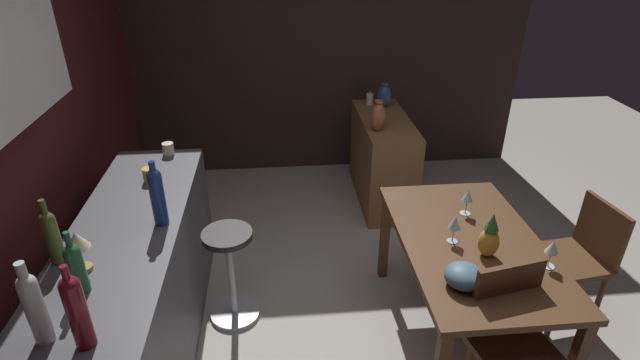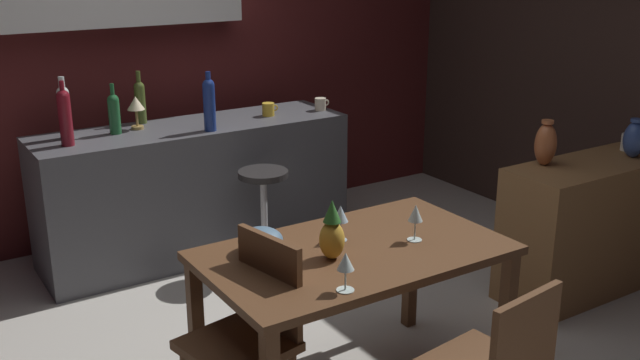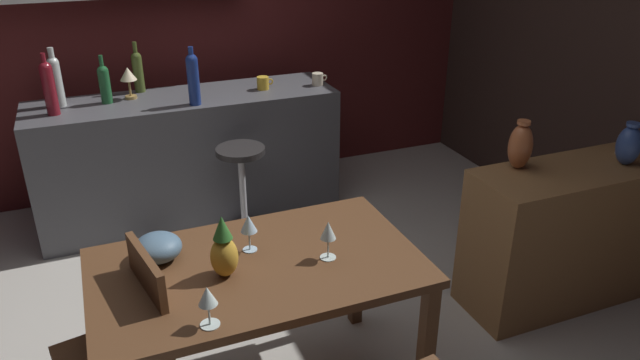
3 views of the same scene
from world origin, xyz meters
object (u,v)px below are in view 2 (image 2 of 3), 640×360
(counter_lamp, at_px, (136,106))
(wine_glass_left, at_px, (346,263))
(bar_stool, at_px, (264,217))
(pillar_candle_tall, at_px, (627,142))
(wine_bottle_cobalt, at_px, (209,102))
(cup_mustard, at_px, (268,109))
(chair_near_window, at_px, (250,332))
(pineapple_centerpiece, at_px, (332,234))
(wine_glass_right, at_px, (416,215))
(vase_ceramic_blue, at_px, (634,139))
(wine_bottle_olive, at_px, (140,100))
(vase_copper, at_px, (546,144))
(wine_glass_center, at_px, (340,215))
(wine_bottle_green, at_px, (114,112))
(sideboard_cabinet, at_px, (585,228))
(fruit_bowl, at_px, (261,241))
(cup_cream, at_px, (321,104))
(dining_table, at_px, (354,267))
(wine_bottle_clear, at_px, (64,110))
(wine_bottle_ruby, at_px, (65,115))

(counter_lamp, bearing_deg, wine_glass_left, -89.87)
(bar_stool, relative_size, pillar_candle_tall, 5.10)
(wine_bottle_cobalt, height_order, cup_mustard, wine_bottle_cobalt)
(chair_near_window, height_order, pineapple_centerpiece, pineapple_centerpiece)
(wine_glass_right, xyz_separation_m, vase_ceramic_blue, (1.82, 0.15, 0.07))
(bar_stool, height_order, pineapple_centerpiece, pineapple_centerpiece)
(cup_mustard, bearing_deg, wine_bottle_cobalt, -161.72)
(bar_stool, bearing_deg, wine_glass_right, -90.73)
(wine_bottle_olive, distance_m, vase_ceramic_blue, 3.14)
(cup_mustard, height_order, vase_copper, vase_copper)
(wine_glass_center, xyz_separation_m, wine_bottle_green, (-0.44, 1.90, 0.17))
(wine_bottle_cobalt, xyz_separation_m, counter_lamp, (-0.38, 0.30, -0.03))
(wine_glass_center, xyz_separation_m, wine_bottle_olive, (-0.20, 2.09, 0.19))
(sideboard_cabinet, xyz_separation_m, bar_stool, (-1.50, 1.32, -0.05))
(sideboard_cabinet, height_order, fruit_bowl, fruit_bowl)
(pineapple_centerpiece, xyz_separation_m, pillar_candle_tall, (2.35, 0.23, 0.02))
(counter_lamp, bearing_deg, pillar_candle_tall, -36.90)
(wine_glass_right, bearing_deg, pineapple_centerpiece, 174.96)
(vase_ceramic_blue, bearing_deg, cup_cream, 120.67)
(dining_table, bearing_deg, chair_near_window, -176.16)
(dining_table, distance_m, cup_cream, 2.18)
(wine_bottle_clear, height_order, cup_mustard, wine_bottle_clear)
(sideboard_cabinet, relative_size, chair_near_window, 1.21)
(chair_near_window, height_order, vase_copper, vase_copper)
(wine_glass_right, bearing_deg, cup_cream, 69.35)
(counter_lamp, relative_size, vase_ceramic_blue, 0.91)
(wine_bottle_green, bearing_deg, wine_glass_right, -70.82)
(bar_stool, height_order, vase_ceramic_blue, vase_ceramic_blue)
(dining_table, relative_size, vase_ceramic_blue, 5.76)
(dining_table, height_order, wine_bottle_olive, wine_bottle_olive)
(wine_bottle_cobalt, height_order, vase_ceramic_blue, wine_bottle_cobalt)
(chair_near_window, relative_size, wine_glass_center, 5.28)
(dining_table, bearing_deg, counter_lamp, 97.61)
(dining_table, height_order, chair_near_window, chair_near_window)
(wine_bottle_green, height_order, pillar_candle_tall, wine_bottle_green)
(chair_near_window, height_order, wine_bottle_clear, wine_bottle_clear)
(fruit_bowl, bearing_deg, vase_copper, 2.00)
(wine_bottle_ruby, bearing_deg, wine_bottle_green, 20.70)
(wine_glass_left, height_order, pillar_candle_tall, pillar_candle_tall)
(fruit_bowl, xyz_separation_m, vase_ceramic_blue, (2.48, -0.11, 0.14))
(cup_cream, height_order, vase_copper, vase_copper)
(dining_table, distance_m, wine_bottle_ruby, 2.09)
(wine_glass_left, bearing_deg, vase_copper, 17.79)
(sideboard_cabinet, distance_m, wine_glass_center, 1.86)
(wine_glass_right, distance_m, wine_glass_center, 0.34)
(dining_table, height_order, vase_copper, vase_copper)
(sideboard_cabinet, distance_m, pillar_candle_tall, 0.62)
(chair_near_window, height_order, cup_cream, cup_cream)
(wine_bottle_green, distance_m, vase_copper, 2.64)
(bar_stool, height_order, cup_cream, cup_cream)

